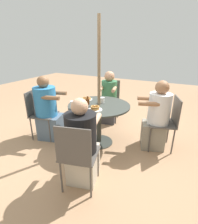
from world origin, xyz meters
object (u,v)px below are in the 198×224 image
object	(u,v)px
patio_chair_east	(39,111)
pancake_plate_a	(78,104)
patio_chair_west	(167,120)
patio_chair_south	(77,153)
coffee_cup	(102,100)
diner_south	(82,146)
diner_west	(156,119)
diner_north	(109,99)
drinking_glass_a	(73,105)
diner_east	(48,111)
pancake_plate_b	(95,108)
pancake_plate_c	(86,99)
syrup_bottle	(88,101)
patio_table	(99,112)
patio_chair_north	(110,97)

from	to	relation	value
patio_chair_east	pancake_plate_a	world-z (taller)	patio_chair_east
patio_chair_east	patio_chair_west	xyz separation A→B (m)	(-0.65, 2.17, 0.00)
patio_chair_east	patio_chair_south	world-z (taller)	same
patio_chair_east	coffee_cup	world-z (taller)	patio_chair_east
diner_south	coffee_cup	bearing A→B (deg)	88.25
diner_west	patio_chair_west	bearing A→B (deg)	-90.00
diner_north	drinking_glass_a	world-z (taller)	diner_north
diner_north	patio_chair_east	xyz separation A→B (m)	(1.23, -0.86, -0.00)
diner_east	pancake_plate_b	world-z (taller)	diner_east
diner_west	pancake_plate_b	distance (m)	1.04
diner_west	coffee_cup	world-z (taller)	diner_west
patio_chair_west	diner_west	xyz separation A→B (m)	(0.05, -0.16, 0.01)
patio_chair_south	diner_west	xyz separation A→B (m)	(-1.40, 0.63, 0.01)
pancake_plate_b	pancake_plate_c	size ratio (longest dim) A/B	1.00
patio_chair_south	diner_west	distance (m)	1.53
drinking_glass_a	diner_east	bearing A→B (deg)	-99.00
patio_chair_south	diner_south	distance (m)	0.17
diner_south	diner_west	world-z (taller)	diner_west
diner_north	diner_east	size ratio (longest dim) A/B	0.97
patio_chair_south	diner_south	xyz separation A→B (m)	(-0.17, -0.04, -0.01)
diner_north	syrup_bottle	world-z (taller)	diner_north
patio_table	patio_chair_west	bearing A→B (deg)	108.16
syrup_bottle	drinking_glass_a	bearing A→B (deg)	-22.04
syrup_bottle	pancake_plate_a	bearing A→B (deg)	-62.50
diner_south	diner_west	xyz separation A→B (m)	(-1.23, 0.68, 0.02)
diner_west	pancake_plate_c	size ratio (longest dim) A/B	5.28
diner_east	pancake_plate_b	bearing A→B (deg)	74.83
patio_chair_south	pancake_plate_c	distance (m)	1.41
patio_table	syrup_bottle	distance (m)	0.27
pancake_plate_a	diner_north	bearing A→B (deg)	175.21
pancake_plate_b	pancake_plate_a	bearing A→B (deg)	-105.61
diner_south	pancake_plate_b	world-z (taller)	diner_south
pancake_plate_b	drinking_glass_a	bearing A→B (deg)	-74.09
pancake_plate_b	drinking_glass_a	size ratio (longest dim) A/B	1.80
patio_chair_south	pancake_plate_b	distance (m)	0.90
pancake_plate_b	patio_chair_east	bearing A→B (deg)	-87.74
diner_east	diner_south	world-z (taller)	diner_east
syrup_bottle	patio_table	bearing A→B (deg)	112.23
pancake_plate_a	diner_west	bearing A→B (deg)	109.87
patio_table	patio_chair_west	world-z (taller)	patio_chair_west
patio_chair_west	patio_chair_east	bearing A→B (deg)	88.50
patio_chair_west	diner_west	bearing A→B (deg)	90.00
diner_south	pancake_plate_b	distance (m)	0.74
pancake_plate_b	pancake_plate_c	xyz separation A→B (m)	(-0.40, -0.40, -0.01)
patio_chair_south	pancake_plate_c	xyz separation A→B (m)	(-1.25, -0.61, 0.22)
diner_south	patio_chair_west	distance (m)	1.53
patio_chair_west	pancake_plate_a	bearing A→B (deg)	91.51
patio_chair_north	patio_chair_east	world-z (taller)	same
patio_table	patio_chair_north	bearing A→B (deg)	-166.29
diner_north	patio_chair_east	world-z (taller)	diner_north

